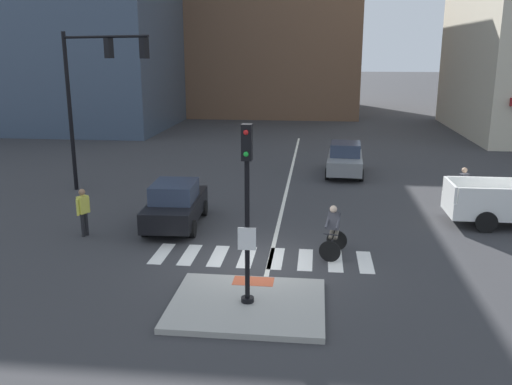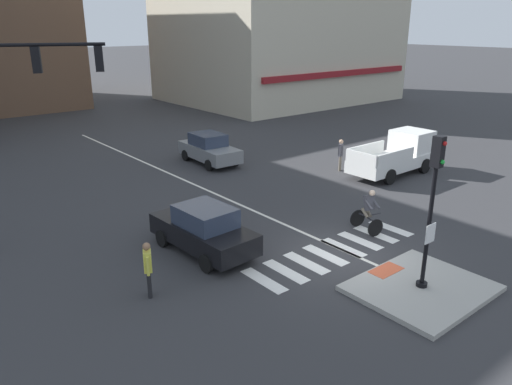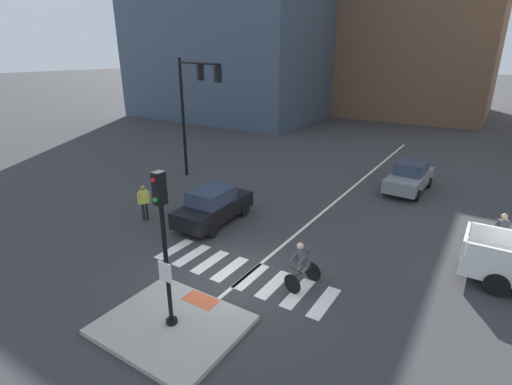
# 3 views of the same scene
# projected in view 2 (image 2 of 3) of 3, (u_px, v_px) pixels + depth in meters

# --- Properties ---
(ground_plane) EXTENTS (300.00, 300.00, 0.00)m
(ground_plane) POSITION_uv_depth(u_px,v_px,m) (344.00, 256.00, 16.43)
(ground_plane) COLOR #333335
(traffic_island) EXTENTS (3.81, 3.18, 0.15)m
(traffic_island) POSITION_uv_depth(u_px,v_px,m) (421.00, 288.00, 14.28)
(traffic_island) COLOR #A3A099
(traffic_island) RESTS_ON ground
(tactile_pad_front) EXTENTS (1.10, 0.60, 0.01)m
(tactile_pad_front) POSITION_uv_depth(u_px,v_px,m) (386.00, 270.00, 15.16)
(tactile_pad_front) COLOR #DB5B38
(tactile_pad_front) RESTS_ON traffic_island
(signal_pole) EXTENTS (0.44, 0.38, 4.42)m
(signal_pole) POSITION_uv_depth(u_px,v_px,m) (432.00, 199.00, 13.38)
(signal_pole) COLOR black
(signal_pole) RESTS_ON traffic_island
(crosswalk_stripe_a) EXTENTS (0.44, 1.80, 0.01)m
(crosswalk_stripe_a) POSITION_uv_depth(u_px,v_px,m) (264.00, 280.00, 14.86)
(crosswalk_stripe_a) COLOR silver
(crosswalk_stripe_a) RESTS_ON ground
(crosswalk_stripe_b) EXTENTS (0.44, 1.80, 0.01)m
(crosswalk_stripe_b) POSITION_uv_depth(u_px,v_px,m) (286.00, 271.00, 15.40)
(crosswalk_stripe_b) COLOR silver
(crosswalk_stripe_b) RESTS_ON ground
(crosswalk_stripe_c) EXTENTS (0.44, 1.80, 0.01)m
(crosswalk_stripe_c) POSITION_uv_depth(u_px,v_px,m) (306.00, 263.00, 15.94)
(crosswalk_stripe_c) COLOR silver
(crosswalk_stripe_c) RESTS_ON ground
(crosswalk_stripe_d) EXTENTS (0.44, 1.80, 0.01)m
(crosswalk_stripe_d) POSITION_uv_depth(u_px,v_px,m) (325.00, 255.00, 16.48)
(crosswalk_stripe_d) COLOR silver
(crosswalk_stripe_d) RESTS_ON ground
(crosswalk_stripe_e) EXTENTS (0.44, 1.80, 0.01)m
(crosswalk_stripe_e) POSITION_uv_depth(u_px,v_px,m) (343.00, 248.00, 17.02)
(crosswalk_stripe_e) COLOR silver
(crosswalk_stripe_e) RESTS_ON ground
(crosswalk_stripe_f) EXTENTS (0.44, 1.80, 0.01)m
(crosswalk_stripe_f) POSITION_uv_depth(u_px,v_px,m) (360.00, 241.00, 17.56)
(crosswalk_stripe_f) COLOR silver
(crosswalk_stripe_f) RESTS_ON ground
(crosswalk_stripe_g) EXTENTS (0.44, 1.80, 0.01)m
(crosswalk_stripe_g) POSITION_uv_depth(u_px,v_px,m) (376.00, 234.00, 18.10)
(crosswalk_stripe_g) COLOR silver
(crosswalk_stripe_g) RESTS_ON ground
(crosswalk_stripe_h) EXTENTS (0.44, 1.80, 0.01)m
(crosswalk_stripe_h) POSITION_uv_depth(u_px,v_px,m) (391.00, 228.00, 18.64)
(crosswalk_stripe_h) COLOR silver
(crosswalk_stripe_h) RESTS_ON ground
(lane_centre_line) EXTENTS (0.14, 28.00, 0.01)m
(lane_centre_line) POSITION_uv_depth(u_px,v_px,m) (191.00, 183.00, 23.91)
(lane_centre_line) COLOR silver
(lane_centre_line) RESTS_ON ground
(traffic_light_mast) EXTENTS (4.41, 2.00, 6.97)m
(traffic_light_mast) POSITION_uv_depth(u_px,v_px,m) (4.00, 109.00, 15.45)
(traffic_light_mast) COLOR black
(traffic_light_mast) RESTS_ON ground
(car_black_westbound_near) EXTENTS (2.00, 4.18, 1.64)m
(car_black_westbound_near) POSITION_uv_depth(u_px,v_px,m) (204.00, 229.00, 16.49)
(car_black_westbound_near) COLOR black
(car_black_westbound_near) RESTS_ON ground
(car_grey_eastbound_far) EXTENTS (2.01, 4.19, 1.64)m
(car_grey_eastbound_far) POSITION_uv_depth(u_px,v_px,m) (209.00, 149.00, 27.05)
(car_grey_eastbound_far) COLOR slate
(car_grey_eastbound_far) RESTS_ON ground
(pickup_truck_white_cross_right) EXTENTS (5.11, 2.08, 2.08)m
(pickup_truck_white_cross_right) POSITION_uv_depth(u_px,v_px,m) (398.00, 155.00, 25.19)
(pickup_truck_white_cross_right) COLOR white
(pickup_truck_white_cross_right) RESTS_ON ground
(cyclist) EXTENTS (0.89, 1.21, 1.68)m
(cyclist) POSITION_uv_depth(u_px,v_px,m) (368.00, 210.00, 18.05)
(cyclist) COLOR black
(cyclist) RESTS_ON ground
(pedestrian_at_curb_left) EXTENTS (0.36, 0.50, 1.67)m
(pedestrian_at_curb_left) POSITION_uv_depth(u_px,v_px,m) (148.00, 265.00, 13.67)
(pedestrian_at_curb_left) COLOR black
(pedestrian_at_curb_left) RESTS_ON ground
(pedestrian_waiting_far_side) EXTENTS (0.47, 0.39, 1.67)m
(pedestrian_waiting_far_side) POSITION_uv_depth(u_px,v_px,m) (341.00, 152.00, 25.59)
(pedestrian_waiting_far_side) COLOR #6B6051
(pedestrian_waiting_far_side) RESTS_ON ground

